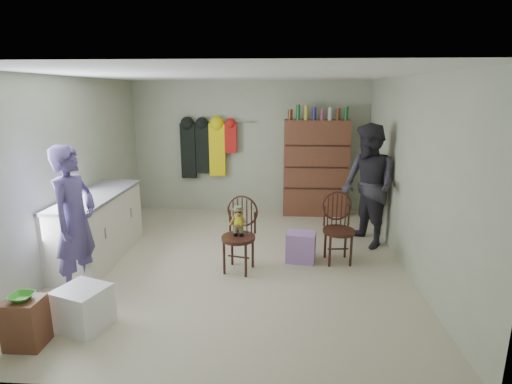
# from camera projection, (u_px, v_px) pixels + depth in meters

# --- Properties ---
(ground_plane) EXTENTS (5.00, 5.00, 0.00)m
(ground_plane) POSITION_uv_depth(u_px,v_px,m) (237.00, 261.00, 5.57)
(ground_plane) COLOR beige
(ground_plane) RESTS_ON ground
(room_walls) EXTENTS (5.00, 5.00, 5.00)m
(room_walls) POSITION_uv_depth(u_px,v_px,m) (240.00, 144.00, 5.70)
(room_walls) COLOR #ADB295
(room_walls) RESTS_ON ground
(counter) EXTENTS (0.64, 1.86, 0.94)m
(counter) POSITION_uv_depth(u_px,v_px,m) (98.00, 226.00, 5.57)
(counter) COLOR silver
(counter) RESTS_ON ground
(stool) EXTENTS (0.33, 0.28, 0.47)m
(stool) POSITION_uv_depth(u_px,v_px,m) (25.00, 323.00, 3.67)
(stool) COLOR brown
(stool) RESTS_ON ground
(bowl) EXTENTS (0.21, 0.21, 0.05)m
(bowl) POSITION_uv_depth(u_px,v_px,m) (21.00, 297.00, 3.60)
(bowl) COLOR green
(bowl) RESTS_ON stool
(plastic_tub) EXTENTS (0.56, 0.55, 0.42)m
(plastic_tub) POSITION_uv_depth(u_px,v_px,m) (83.00, 308.00, 3.97)
(plastic_tub) COLOR white
(plastic_tub) RESTS_ON ground
(chair_front) EXTENTS (0.53, 0.53, 0.99)m
(chair_front) POSITION_uv_depth(u_px,v_px,m) (239.00, 229.00, 5.18)
(chair_front) COLOR #3F1F16
(chair_front) RESTS_ON ground
(chair_far) EXTENTS (0.47, 0.47, 0.97)m
(chair_far) POSITION_uv_depth(u_px,v_px,m) (338.00, 225.00, 5.48)
(chair_far) COLOR #3F1F16
(chair_far) RESTS_ON ground
(striped_bag) EXTENTS (0.43, 0.36, 0.41)m
(striped_bag) POSITION_uv_depth(u_px,v_px,m) (301.00, 247.00, 5.53)
(striped_bag) COLOR pink
(striped_bag) RESTS_ON ground
(person_left) EXTENTS (0.50, 0.68, 1.75)m
(person_left) POSITION_uv_depth(u_px,v_px,m) (75.00, 222.00, 4.49)
(person_left) COLOR #4D427A
(person_left) RESTS_ON ground
(person_right) EXTENTS (1.00, 1.11, 1.86)m
(person_right) POSITION_uv_depth(u_px,v_px,m) (368.00, 186.00, 5.96)
(person_right) COLOR #2D2B33
(person_right) RESTS_ON ground
(dresser) EXTENTS (1.20, 0.39, 2.07)m
(dresser) POSITION_uv_depth(u_px,v_px,m) (316.00, 168.00, 7.50)
(dresser) COLOR brown
(dresser) RESTS_ON ground
(coat_rack) EXTENTS (1.42, 0.12, 1.09)m
(coat_rack) POSITION_uv_depth(u_px,v_px,m) (207.00, 148.00, 7.62)
(coat_rack) COLOR #99999E
(coat_rack) RESTS_ON ground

